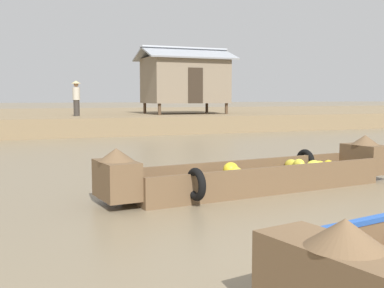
% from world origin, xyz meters
% --- Properties ---
extents(ground_plane, '(300.00, 300.00, 0.00)m').
position_xyz_m(ground_plane, '(0.00, 10.00, 0.00)').
color(ground_plane, '#7A6B51').
extents(riverbank_strip, '(160.00, 20.00, 0.81)m').
position_xyz_m(riverbank_strip, '(0.00, 27.53, 0.41)').
color(riverbank_strip, '#7F6B4C').
rests_on(riverbank_strip, ground).
extents(banana_boat, '(6.01, 2.08, 0.90)m').
position_xyz_m(banana_boat, '(0.69, 4.93, 0.29)').
color(banana_boat, brown).
rests_on(banana_boat, ground).
extents(stilt_house_mid_left, '(4.83, 3.41, 3.53)m').
position_xyz_m(stilt_house_mid_left, '(5.73, 21.33, 2.65)').
color(stilt_house_mid_left, '#4C3826').
rests_on(stilt_house_mid_left, riverbank_strip).
extents(vendor_person, '(0.44, 0.44, 1.66)m').
position_xyz_m(vendor_person, '(-0.16, 20.33, 1.74)').
color(vendor_person, '#332D28').
rests_on(vendor_person, riverbank_strip).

